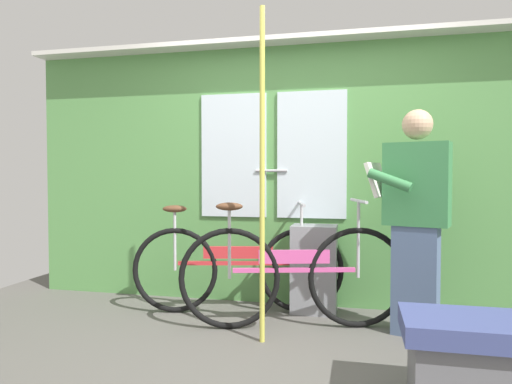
# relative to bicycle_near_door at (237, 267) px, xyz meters

# --- Properties ---
(ground_plane) EXTENTS (5.96, 4.31, 0.04)m
(ground_plane) POSITION_rel_bicycle_near_door_xyz_m (0.43, -0.97, -0.40)
(ground_plane) COLOR #56544F
(train_door_wall) EXTENTS (4.96, 0.28, 2.32)m
(train_door_wall) POSITION_rel_bicycle_near_door_xyz_m (0.42, 0.38, 0.83)
(train_door_wall) COLOR #56934C
(train_door_wall) RESTS_ON ground_plane
(bicycle_near_door) EXTENTS (1.72, 0.55, 0.92)m
(bicycle_near_door) POSITION_rel_bicycle_near_door_xyz_m (0.00, 0.00, 0.00)
(bicycle_near_door) COLOR black
(bicycle_near_door) RESTS_ON ground_plane
(bicycle_leaning_behind) EXTENTS (1.67, 0.58, 0.96)m
(bicycle_leaning_behind) POSITION_rel_bicycle_near_door_xyz_m (0.51, -0.29, 0.02)
(bicycle_leaning_behind) COLOR black
(bicycle_leaning_behind) RESTS_ON ground_plane
(passenger_reading_newspaper) EXTENTS (0.61, 0.54, 1.61)m
(passenger_reading_newspaper) POSITION_rel_bicycle_near_door_xyz_m (1.37, -0.23, 0.47)
(passenger_reading_newspaper) COLOR slate
(passenger_reading_newspaper) RESTS_ON ground_plane
(trash_bin_by_wall) EXTENTS (0.37, 0.28, 0.73)m
(trash_bin_by_wall) POSITION_rel_bicycle_near_door_xyz_m (0.62, 0.16, -0.01)
(trash_bin_by_wall) COLOR gray
(trash_bin_by_wall) RESTS_ON ground_plane
(handrail_pole) EXTENTS (0.04, 0.04, 2.28)m
(handrail_pole) POSITION_rel_bicycle_near_door_xyz_m (0.34, -0.61, 0.76)
(handrail_pole) COLOR #C6C14C
(handrail_pole) RESTS_ON ground_plane
(bench_seat_corner) EXTENTS (0.70, 0.44, 0.45)m
(bench_seat_corner) POSITION_rel_bicycle_near_door_xyz_m (1.55, -1.28, -0.14)
(bench_seat_corner) COLOR #3D477F
(bench_seat_corner) RESTS_ON ground_plane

